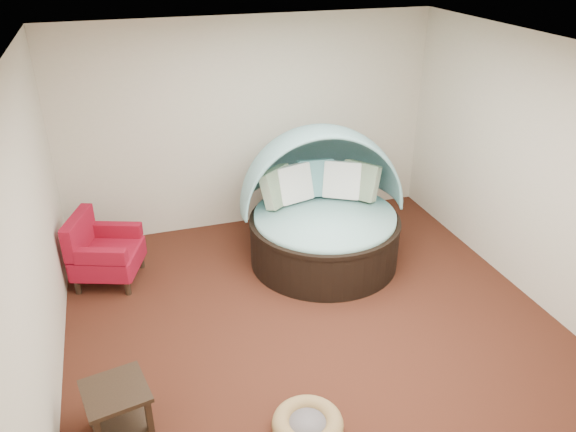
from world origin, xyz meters
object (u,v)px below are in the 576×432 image
object	(u,v)px
red_armchair	(102,251)
pet_basket	(308,426)
side_table	(118,405)
canopy_daybed	(323,201)

from	to	relation	value
red_armchair	pet_basket	bearing A→B (deg)	-42.94
pet_basket	side_table	world-z (taller)	side_table
canopy_daybed	pet_basket	bearing A→B (deg)	-105.70
pet_basket	red_armchair	distance (m)	3.28
canopy_daybed	pet_basket	size ratio (longest dim) A/B	3.36
pet_basket	red_armchair	size ratio (longest dim) A/B	0.68
red_armchair	side_table	distance (m)	2.40
canopy_daybed	red_armchair	xyz separation A→B (m)	(-2.62, 0.27, -0.39)
side_table	pet_basket	bearing A→B (deg)	-18.97
pet_basket	red_armchair	world-z (taller)	red_armchair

